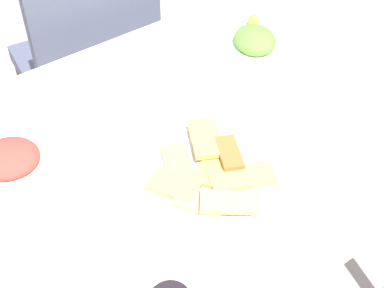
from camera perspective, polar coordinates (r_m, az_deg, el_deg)
name	(u,v)px	position (r m, az deg, el deg)	size (l,w,h in m)	color
dining_table	(186,162)	(1.38, -0.58, -1.75)	(1.08, 0.88, 0.72)	silver
dining_chair	(90,57)	(1.95, -9.98, 8.44)	(0.46, 0.47, 0.89)	#525A71
pide_platter	(205,175)	(1.23, 1.27, -3.10)	(0.30, 0.31, 0.04)	white
salad_plate_greens	(9,161)	(1.31, -17.60, -1.57)	(0.22, 0.22, 0.06)	white
salad_plate_rice	(255,42)	(1.59, 6.20, 9.99)	(0.22, 0.22, 0.06)	white
paper_napkin	(222,93)	(1.44, 3.00, 5.06)	(0.16, 0.16, 0.00)	white
fork	(227,95)	(1.43, 3.44, 4.80)	(0.18, 0.02, 0.01)	silver
spoon	(218,88)	(1.45, 2.57, 5.56)	(0.16, 0.02, 0.01)	silver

